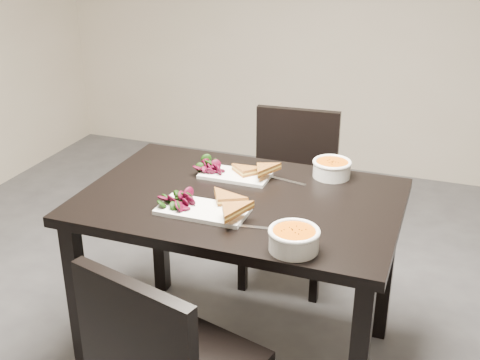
% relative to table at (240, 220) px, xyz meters
% --- Properties ---
extents(table, '(1.20, 0.80, 0.75)m').
position_rel_table_xyz_m(table, '(0.00, 0.00, 0.00)').
color(table, black).
rests_on(table, ground).
extents(chair_far, '(0.45, 0.45, 0.85)m').
position_rel_table_xyz_m(chair_far, '(0.00, 0.74, -0.17)').
color(chair_far, black).
rests_on(chair_far, ground).
extents(plate_near, '(0.32, 0.16, 0.02)m').
position_rel_table_xyz_m(plate_near, '(-0.08, -0.17, 0.11)').
color(plate_near, white).
rests_on(plate_near, table).
extents(sandwich_near, '(0.20, 0.18, 0.05)m').
position_rel_table_xyz_m(sandwich_near, '(-0.02, -0.15, 0.14)').
color(sandwich_near, '#AD6624').
rests_on(sandwich_near, plate_near).
extents(salad_near, '(0.10, 0.09, 0.04)m').
position_rel_table_xyz_m(salad_near, '(-0.18, -0.17, 0.14)').
color(salad_near, black).
rests_on(salad_near, plate_near).
extents(soup_bowl_near, '(0.17, 0.17, 0.07)m').
position_rel_table_xyz_m(soup_bowl_near, '(0.30, -0.31, 0.14)').
color(soup_bowl_near, white).
rests_on(soup_bowl_near, table).
extents(cutlery_near, '(0.18, 0.04, 0.00)m').
position_rel_table_xyz_m(cutlery_near, '(0.16, -0.21, 0.10)').
color(cutlery_near, silver).
rests_on(cutlery_near, table).
extents(plate_far, '(0.28, 0.14, 0.01)m').
position_rel_table_xyz_m(plate_far, '(-0.08, 0.17, 0.11)').
color(plate_far, white).
rests_on(plate_far, table).
extents(sandwich_far, '(0.17, 0.18, 0.05)m').
position_rel_table_xyz_m(sandwich_far, '(-0.02, 0.15, 0.14)').
color(sandwich_far, '#AD6624').
rests_on(sandwich_far, plate_far).
extents(salad_far, '(0.09, 0.08, 0.04)m').
position_rel_table_xyz_m(salad_far, '(-0.18, 0.17, 0.13)').
color(salad_far, black).
rests_on(salad_far, plate_far).
extents(soup_bowl_far, '(0.16, 0.16, 0.07)m').
position_rel_table_xyz_m(soup_bowl_far, '(0.28, 0.31, 0.14)').
color(soup_bowl_far, white).
rests_on(soup_bowl_far, table).
extents(cutlery_far, '(0.18, 0.05, 0.00)m').
position_rel_table_xyz_m(cutlery_far, '(0.12, 0.20, 0.10)').
color(cutlery_far, silver).
rests_on(cutlery_far, table).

